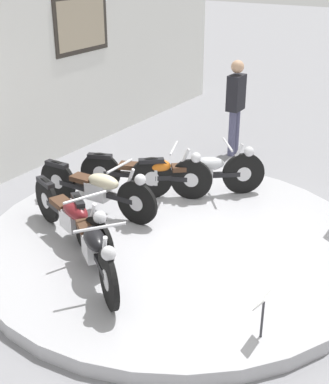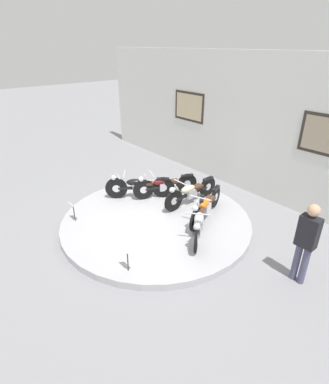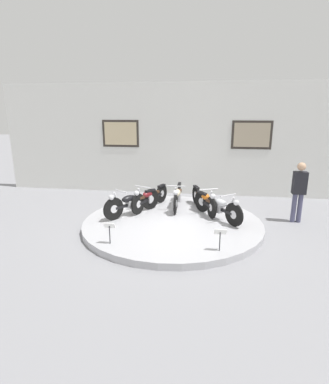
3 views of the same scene
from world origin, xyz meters
name	(u,v)px [view 1 (image 1 of 3)]	position (x,y,z in m)	size (l,w,h in m)	color
ground_plane	(175,247)	(0.00, 0.00, 0.00)	(60.00, 60.00, 0.00)	gray
display_platform	(175,241)	(0.00, 0.00, 0.08)	(4.86, 4.86, 0.17)	#ADADB2
motorcycle_black	(93,244)	(-1.22, 0.31, 0.55)	(1.24, 1.62, 0.79)	black
motorcycle_maroon	(72,216)	(-0.82, 0.96, 0.54)	(0.79, 1.84, 0.78)	black
motorcycle_cream	(98,187)	(0.00, 1.22, 0.54)	(0.54, 1.95, 0.78)	black
motorcycle_orange	(148,172)	(0.82, 0.96, 0.54)	(0.79, 1.84, 0.78)	black
motorcycle_silver	(201,171)	(1.22, 0.31, 0.55)	(1.29, 1.56, 0.79)	black
info_placard_front_left	(264,305)	(-1.22, -1.68, 0.54)	(0.26, 0.11, 0.51)	#333338
visitor_standing	(236,102)	(3.44, 0.84, 0.98)	(0.36, 0.23, 1.72)	#4C4C6B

